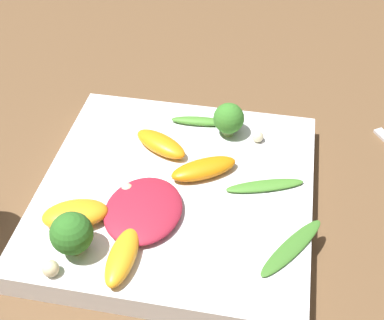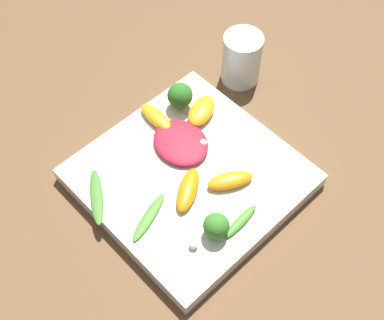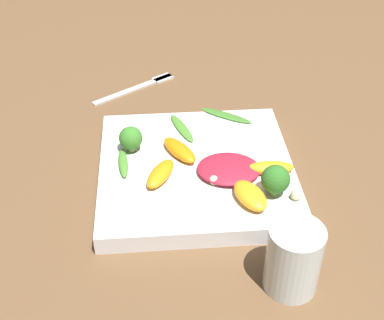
% 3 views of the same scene
% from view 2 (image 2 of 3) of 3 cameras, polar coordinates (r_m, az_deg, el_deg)
% --- Properties ---
extents(ground_plane, '(2.40, 2.40, 0.00)m').
position_cam_2_polar(ground_plane, '(0.75, -0.23, -2.42)').
color(ground_plane, brown).
extents(plate, '(0.27, 0.27, 0.03)m').
position_cam_2_polar(plate, '(0.74, -0.24, -1.89)').
color(plate, white).
rests_on(plate, ground_plane).
extents(drinking_glass, '(0.06, 0.06, 0.08)m').
position_cam_2_polar(drinking_glass, '(0.84, 5.32, 10.73)').
color(drinking_glass, silver).
rests_on(drinking_glass, ground_plane).
extents(radicchio_leaf_0, '(0.08, 0.09, 0.01)m').
position_cam_2_polar(radicchio_leaf_0, '(0.75, -1.22, 1.87)').
color(radicchio_leaf_0, maroon).
rests_on(radicchio_leaf_0, plate).
extents(orange_segment_0, '(0.03, 0.06, 0.02)m').
position_cam_2_polar(orange_segment_0, '(0.77, -3.83, 4.54)').
color(orange_segment_0, orange).
rests_on(orange_segment_0, plate).
extents(orange_segment_1, '(0.07, 0.06, 0.02)m').
position_cam_2_polar(orange_segment_1, '(0.70, -0.45, -3.21)').
color(orange_segment_1, orange).
rests_on(orange_segment_1, plate).
extents(orange_segment_2, '(0.07, 0.05, 0.02)m').
position_cam_2_polar(orange_segment_2, '(0.71, 4.09, -2.19)').
color(orange_segment_2, orange).
rests_on(orange_segment_2, plate).
extents(orange_segment_3, '(0.07, 0.05, 0.02)m').
position_cam_2_polar(orange_segment_3, '(0.78, 1.01, 5.27)').
color(orange_segment_3, orange).
rests_on(orange_segment_3, plate).
extents(broccoli_floret_0, '(0.04, 0.04, 0.04)m').
position_cam_2_polar(broccoli_floret_0, '(0.78, -1.28, 6.89)').
color(broccoli_floret_0, '#84AD5B').
rests_on(broccoli_floret_0, plate).
extents(broccoli_floret_1, '(0.03, 0.03, 0.04)m').
position_cam_2_polar(broccoli_floret_1, '(0.67, 2.60, -7.06)').
color(broccoli_floret_1, '#7A9E51').
rests_on(broccoli_floret_1, plate).
extents(arugula_sprig_0, '(0.06, 0.02, 0.01)m').
position_cam_2_polar(arugula_sprig_0, '(0.69, 5.20, -6.55)').
color(arugula_sprig_0, '#47842D').
rests_on(arugula_sprig_0, plate).
extents(arugula_sprig_1, '(0.06, 0.08, 0.00)m').
position_cam_2_polar(arugula_sprig_1, '(0.72, -10.15, -3.86)').
color(arugula_sprig_1, '#3D7528').
rests_on(arugula_sprig_1, plate).
extents(arugula_sprig_2, '(0.08, 0.04, 0.01)m').
position_cam_2_polar(arugula_sprig_2, '(0.69, -4.64, -6.09)').
color(arugula_sprig_2, '#47842D').
rests_on(arugula_sprig_2, plate).
extents(macadamia_nut_0, '(0.01, 0.01, 0.01)m').
position_cam_2_polar(macadamia_nut_0, '(0.81, -1.90, 7.55)').
color(macadamia_nut_0, beige).
rests_on(macadamia_nut_0, plate).
extents(macadamia_nut_1, '(0.01, 0.01, 0.01)m').
position_cam_2_polar(macadamia_nut_1, '(0.75, 1.16, 1.77)').
color(macadamia_nut_1, beige).
rests_on(macadamia_nut_1, plate).
extents(macadamia_nut_2, '(0.01, 0.01, 0.01)m').
position_cam_2_polar(macadamia_nut_2, '(0.67, 0.16, -9.03)').
color(macadamia_nut_2, beige).
rests_on(macadamia_nut_2, plate).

